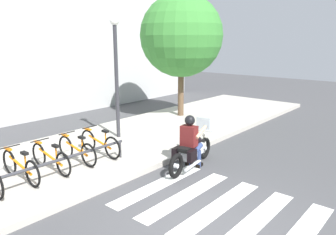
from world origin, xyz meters
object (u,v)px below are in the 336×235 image
object	(u,v)px
rider	(190,138)
tree_near_rack	(181,36)
motorcycle	(192,151)
street_lamp	(116,67)
bicycle_5	(77,150)
bike_rack	(32,169)
bicycle_3	(20,167)
bicycle_4	(50,158)
bicycle_6	(100,143)

from	to	relation	value
rider	tree_near_rack	xyz separation A→B (m)	(4.17, 3.61, 2.60)
motorcycle	street_lamp	size ratio (longest dim) A/B	0.55
street_lamp	bicycle_5	bearing A→B (deg)	-156.81
bike_rack	street_lamp	xyz separation A→B (m)	(3.74, 1.52, 1.85)
bike_rack	bicycle_3	bearing A→B (deg)	90.01
bicycle_4	bike_rack	bearing A→B (deg)	-143.13
bicycle_3	bicycle_5	size ratio (longest dim) A/B	1.04
motorcycle	bicycle_6	xyz separation A→B (m)	(-1.23, 2.23, 0.04)
bicycle_3	bike_rack	bearing A→B (deg)	-89.99
bicycle_5	motorcycle	bearing A→B (deg)	-48.59
motorcycle	bike_rack	bearing A→B (deg)	154.06
bicycle_6	bicycle_4	bearing A→B (deg)	179.96
bicycle_3	bicycle_4	world-z (taller)	bicycle_3
bicycle_6	street_lamp	bearing A→B (deg)	32.52
bicycle_4	street_lamp	xyz separation A→B (m)	(3.00, 0.96, 1.94)
tree_near_rack	bicycle_5	bearing A→B (deg)	-167.30
motorcycle	bicycle_6	distance (m)	2.55
bicycle_4	bicycle_6	bearing A→B (deg)	-0.04
bicycle_3	bike_rack	world-z (taller)	bicycle_3
bicycle_5	street_lamp	xyz separation A→B (m)	(2.26, 0.97, 1.93)
street_lamp	motorcycle	bearing A→B (deg)	-95.12
bicycle_4	bike_rack	world-z (taller)	bicycle_4
bicycle_5	tree_near_rack	size ratio (longest dim) A/B	0.32
bicycle_4	bike_rack	xyz separation A→B (m)	(-0.74, -0.56, 0.09)
bicycle_3	rider	bearing A→B (deg)	-33.61
motorcycle	bicycle_5	world-z (taller)	motorcycle
bicycle_3	bike_rack	xyz separation A→B (m)	(0.00, -0.55, 0.08)
bicycle_6	street_lamp	world-z (taller)	street_lamp
rider	bicycle_4	bearing A→B (deg)	139.57
rider	bicycle_6	xyz separation A→B (m)	(-1.15, 2.24, -0.32)
bicycle_3	tree_near_rack	world-z (taller)	tree_near_rack
bicycle_5	tree_near_rack	bearing A→B (deg)	12.70
bike_rack	rider	bearing A→B (deg)	-26.57
motorcycle	bicycle_5	size ratio (longest dim) A/B	1.35
rider	street_lamp	size ratio (longest dim) A/B	0.36
motorcycle	bicycle_3	bearing A→B (deg)	147.09
motorcycle	street_lamp	world-z (taller)	street_lamp
motorcycle	rider	size ratio (longest dim) A/B	1.52
tree_near_rack	street_lamp	bearing A→B (deg)	-174.00
bicycle_4	street_lamp	bearing A→B (deg)	17.86
bicycle_3	bicycle_4	xyz separation A→B (m)	(0.74, 0.00, -0.01)
motorcycle	bike_rack	world-z (taller)	motorcycle
motorcycle	bike_rack	distance (m)	3.84
rider	street_lamp	bearing A→B (deg)	83.51
street_lamp	tree_near_rack	xyz separation A→B (m)	(3.81, 0.40, 0.99)
motorcycle	rider	distance (m)	0.37
tree_near_rack	bicycle_3	bearing A→B (deg)	-169.74
rider	bicycle_3	size ratio (longest dim) A/B	0.85
bicycle_5	bike_rack	distance (m)	1.58
bicycle_3	bike_rack	size ratio (longest dim) A/B	0.33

